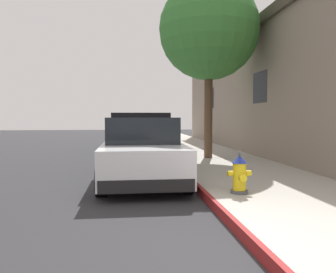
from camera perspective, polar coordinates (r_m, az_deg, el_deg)
The scene contains 7 objects.
ground_plane at distance 14.00m, azimuth -18.89°, elevation -3.81°, with size 33.13×60.00×0.20m, color #2B2B2D.
sidewalk_pavement at distance 14.00m, azimuth 5.90°, elevation -2.89°, with size 3.12×60.00×0.17m, color #ADA89E.
curb_painted_edge at distance 13.74m, azimuth -0.64°, elevation -2.99°, with size 0.08×60.00×0.17m, color maroon.
police_cruiser at distance 8.64m, azimuth -4.44°, elevation -2.27°, with size 1.94×4.84×1.68m.
parked_car_silver_ahead at distance 17.43m, azimuth -5.79°, elevation 0.46°, with size 1.94×4.84×1.56m.
fire_hydrant at distance 6.48m, azimuth 11.73°, elevation -6.16°, with size 0.44×0.40×0.76m.
street_tree at distance 12.33m, azimuth 6.77°, elevation 17.04°, with size 3.40×3.40×6.07m.
Camera 1 is at (-1.49, -3.58, 1.57)m, focal length 36.88 mm.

